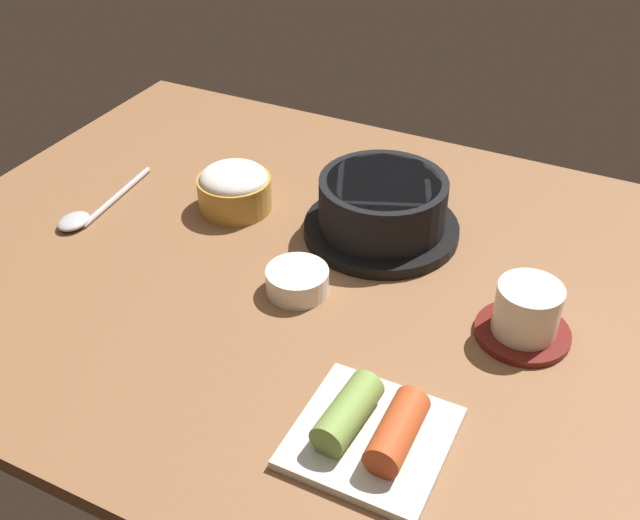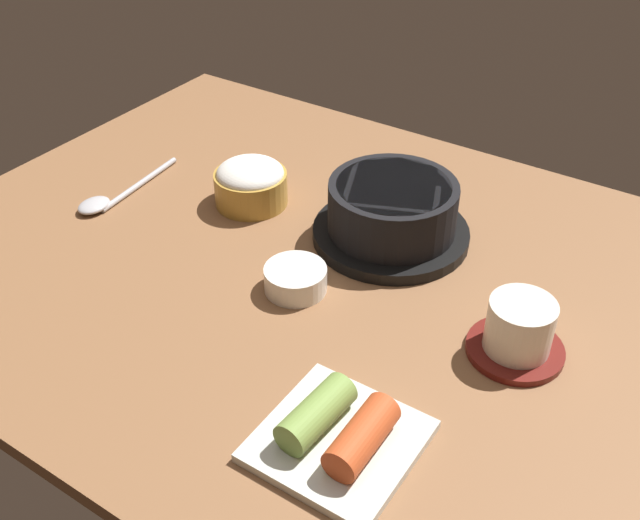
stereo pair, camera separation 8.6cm
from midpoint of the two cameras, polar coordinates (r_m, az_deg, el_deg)
dining_table at (r=90.43cm, az=2.36°, el=-1.10°), size 100.00×76.00×2.00cm
stone_pot at (r=93.32cm, az=8.16°, el=3.49°), size 19.75×19.75×7.89cm
rice_bowl at (r=100.20cm, az=-2.88°, el=5.85°), size 9.83×9.83×6.23cm
tea_cup_with_saucer at (r=80.16cm, az=17.95°, el=-5.27°), size 10.20×10.20×6.51cm
banchan_cup_center at (r=85.32cm, az=0.99°, el=-1.51°), size 7.27×7.27×2.94cm
kimchi_plate at (r=69.04cm, az=5.09°, el=-13.19°), size 13.78×13.78×4.40cm
spoon at (r=104.38cm, az=-13.56°, el=4.54°), size 3.65×18.09×1.35cm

